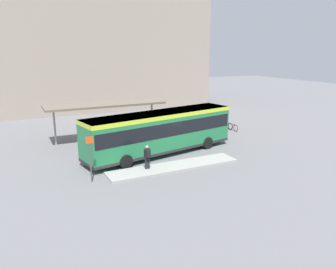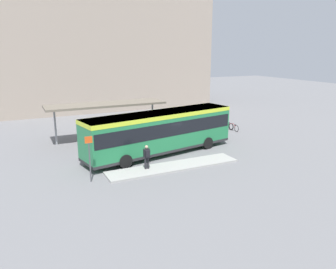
# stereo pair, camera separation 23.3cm
# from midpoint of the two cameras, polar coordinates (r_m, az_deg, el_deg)

# --- Properties ---
(ground_plane) EXTENTS (120.00, 120.00, 0.00)m
(ground_plane) POSITION_cam_midpoint_polar(r_m,az_deg,el_deg) (24.95, -1.51, -3.35)
(ground_plane) COLOR slate
(curb_island) EXTENTS (9.18, 1.80, 0.12)m
(curb_island) POSITION_cam_midpoint_polar(r_m,az_deg,el_deg) (22.10, 0.78, -5.57)
(curb_island) COLOR #9E9E99
(curb_island) RESTS_ON ground_plane
(city_bus) EXTENTS (12.29, 4.72, 3.19)m
(city_bus) POSITION_cam_midpoint_polar(r_m,az_deg,el_deg) (24.45, -1.52, 0.82)
(city_bus) COLOR #237A47
(city_bus) RESTS_ON ground_plane
(pedestrian_waiting) EXTENTS (0.39, 0.41, 1.59)m
(pedestrian_waiting) POSITION_cam_midpoint_polar(r_m,az_deg,el_deg) (21.21, -3.92, -3.70)
(pedestrian_waiting) COLOR #232328
(pedestrian_waiting) RESTS_ON curb_island
(bicycle_red) EXTENTS (0.48, 1.57, 0.68)m
(bicycle_red) POSITION_cam_midpoint_polar(r_m,az_deg,el_deg) (32.62, 11.04, 1.27)
(bicycle_red) COLOR black
(bicycle_red) RESTS_ON ground_plane
(bicycle_black) EXTENTS (0.48, 1.65, 0.72)m
(bicycle_black) POSITION_cam_midpoint_polar(r_m,az_deg,el_deg) (33.15, 10.01, 1.56)
(bicycle_black) COLOR black
(bicycle_black) RESTS_ON ground_plane
(bicycle_white) EXTENTS (0.48, 1.76, 0.76)m
(bicycle_white) POSITION_cam_midpoint_polar(r_m,az_deg,el_deg) (33.77, 9.21, 1.87)
(bicycle_white) COLOR black
(bicycle_white) RESTS_ON ground_plane
(station_shelter) EXTENTS (10.22, 2.79, 3.18)m
(station_shelter) POSITION_cam_midpoint_polar(r_m,az_deg,el_deg) (28.94, -11.04, 5.08)
(station_shelter) COLOR #706656
(station_shelter) RESTS_ON ground_plane
(potted_planter_near_shelter) EXTENTS (0.91, 0.91, 1.32)m
(potted_planter_near_shelter) POSITION_cam_midpoint_polar(r_m,az_deg,el_deg) (27.27, -11.50, -0.59)
(potted_planter_near_shelter) COLOR slate
(potted_planter_near_shelter) RESTS_ON ground_plane
(platform_sign) EXTENTS (0.44, 0.08, 2.80)m
(platform_sign) POSITION_cam_midpoint_polar(r_m,az_deg,el_deg) (19.77, -13.70, -3.85)
(platform_sign) COLOR #4C4C51
(platform_sign) RESTS_ON ground_plane
(station_building) EXTENTS (28.04, 11.38, 14.47)m
(station_building) POSITION_cam_midpoint_polar(r_m,az_deg,el_deg) (47.13, -11.82, 13.68)
(station_building) COLOR gray
(station_building) RESTS_ON ground_plane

